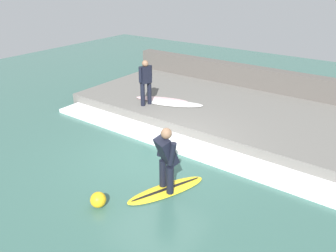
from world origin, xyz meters
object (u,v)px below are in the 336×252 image
surfboard_riding (166,190)px  surfboard_spare (176,104)px  surfer_waiting_near (146,80)px  surfer_riding (166,157)px  surfboard_waiting_near (162,100)px  marker_buoy (98,200)px

surfboard_riding → surfboard_spare: size_ratio=1.02×
surfer_waiting_near → surfer_riding: bearing=-135.1°
surfer_waiting_near → surfboard_waiting_near: 1.06m
marker_buoy → surfboard_waiting_near: bearing=22.4°
surfboard_waiting_near → surfer_waiting_near: bearing=163.1°
surfboard_riding → surfboard_spare: 4.37m
surfer_waiting_near → surfboard_waiting_near: bearing=-16.9°
surfboard_riding → marker_buoy: 1.52m
surfer_riding → surfboard_waiting_near: (3.75, 2.91, -0.46)m
surfer_waiting_near → surfboard_spare: bearing=-53.9°
marker_buoy → surfer_waiting_near: bearing=27.2°
surfboard_riding → surfer_waiting_near: bearing=44.9°
surfboard_spare → surfboard_waiting_near: bearing=86.1°
surfboard_riding → surfer_riding: size_ratio=1.30×
surfboard_riding → surfboard_waiting_near: (3.75, 2.91, 0.40)m
surfer_riding → surfboard_spare: surfer_riding is taller
surfer_waiting_near → marker_buoy: bearing=-152.8°
surfboard_riding → surfer_riding: surfer_riding is taller
surfboard_waiting_near → surfer_riding: bearing=-142.2°
surfboard_riding → surfer_riding: (0.00, 0.00, 0.87)m
surfer_waiting_near → surfboard_riding: bearing=-135.1°
surfer_waiting_near → marker_buoy: 5.04m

